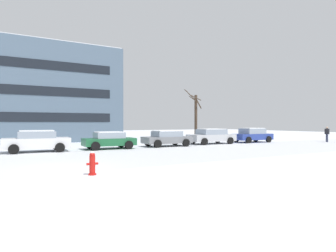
{
  "coord_description": "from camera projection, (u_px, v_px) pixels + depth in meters",
  "views": [
    {
      "loc": [
        -2.0,
        -12.78,
        1.98
      ],
      "look_at": [
        8.29,
        5.3,
        1.76
      ],
      "focal_mm": 31.03,
      "sensor_mm": 36.0,
      "label": 1
    }
  ],
  "objects": [
    {
      "name": "fire_hydrant",
      "position": [
        92.0,
        163.0,
        11.04
      ],
      "size": [
        0.44,
        0.3,
        0.9
      ],
      "color": "red",
      "rests_on": "ground"
    },
    {
      "name": "parked_car_silver",
      "position": [
        211.0,
        136.0,
        27.4
      ],
      "size": [
        4.58,
        2.29,
        1.44
      ],
      "color": "silver",
      "rests_on": "ground"
    },
    {
      "name": "pedestrian_crossing",
      "position": [
        327.0,
        133.0,
        30.02
      ],
      "size": [
        0.46,
        0.46,
        1.6
      ],
      "color": "#2D334C",
      "rests_on": "ground"
    },
    {
      "name": "parked_car_white",
      "position": [
        37.0,
        141.0,
        19.8
      ],
      "size": [
        4.32,
        2.23,
        1.48
      ],
      "color": "white",
      "rests_on": "ground"
    },
    {
      "name": "parked_car_blue",
      "position": [
        252.0,
        135.0,
        29.65
      ],
      "size": [
        4.21,
        2.14,
        1.47
      ],
      "color": "#283D93",
      "rests_on": "ground"
    },
    {
      "name": "ground_plane",
      "position": [
        58.0,
        170.0,
        12.12
      ],
      "size": [
        120.0,
        120.0,
        0.0
      ],
      "primitive_type": "plane",
      "color": "white"
    },
    {
      "name": "road_surface",
      "position": [
        47.0,
        161.0,
        15.21
      ],
      "size": [
        80.0,
        9.11,
        0.0
      ],
      "color": "silver",
      "rests_on": "ground"
    },
    {
      "name": "building_far_left",
      "position": [
        42.0,
        95.0,
        32.86
      ],
      "size": [
        15.46,
        10.83,
        10.25
      ],
      "color": "slate",
      "rests_on": "ground"
    },
    {
      "name": "tree_far_left",
      "position": [
        196.0,
        117.0,
        30.26
      ],
      "size": [
        1.51,
        1.7,
        5.52
      ],
      "color": "#423326",
      "rests_on": "ground"
    },
    {
      "name": "parked_car_green",
      "position": [
        109.0,
        140.0,
        22.13
      ],
      "size": [
        3.92,
        2.19,
        1.32
      ],
      "color": "#1E6038",
      "rests_on": "ground"
    },
    {
      "name": "parked_car_gray",
      "position": [
        167.0,
        138.0,
        24.59
      ],
      "size": [
        4.11,
        2.26,
        1.34
      ],
      "color": "slate",
      "rests_on": "ground"
    }
  ]
}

